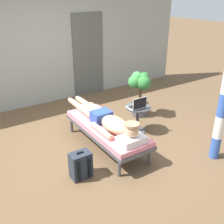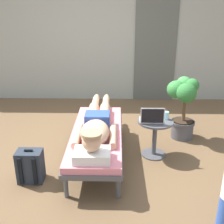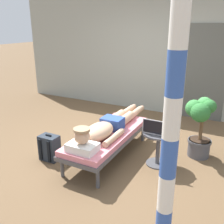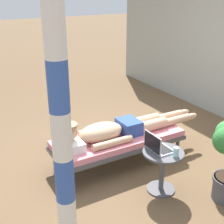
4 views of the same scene
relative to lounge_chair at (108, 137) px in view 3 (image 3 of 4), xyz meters
The scene contains 11 objects.
ground_plane 0.41m from the lounge_chair, 117.83° to the left, with size 40.00×40.00×0.00m, color brown.
house_wall_back 2.79m from the lounge_chair, 90.00° to the left, with size 7.60×0.20×2.70m, color #999E93.
house_door_panel 2.78m from the lounge_chair, 67.37° to the left, with size 0.84×0.03×2.04m, color #545651.
lounge_chair is the anchor object (origin of this frame).
person_reclining 0.18m from the lounge_chair, 90.00° to the right, with size 0.53×2.17×0.33m.
side_table 0.80m from the lounge_chair, ahead, with size 0.48×0.48×0.52m.
laptop 0.77m from the lounge_chair, ahead, with size 0.31×0.24×0.23m.
drink_glass 0.98m from the lounge_chair, 11.09° to the left, with size 0.06×0.06×0.11m, color #99D8E5.
backpack 0.92m from the lounge_chair, 146.52° to the right, with size 0.30×0.26×0.42m.
potted_plant 1.46m from the lounge_chair, 28.36° to the left, with size 0.47×0.52×0.96m.
porch_post 2.04m from the lounge_chair, 44.18° to the right, with size 0.15×0.15×2.60m.
Camera 3 is at (1.88, -3.46, 2.05)m, focal length 41.39 mm.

